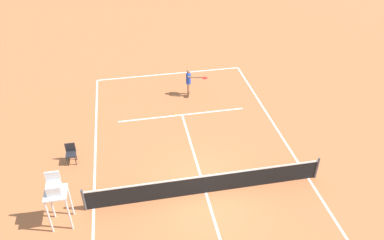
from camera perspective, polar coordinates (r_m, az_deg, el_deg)
ground_plane at (r=15.82m, az=2.10°, el=-10.91°), size 60.00×60.00×0.00m
court_lines at (r=15.82m, az=2.10°, el=-10.91°), size 9.14×21.21×0.01m
tennis_net at (r=15.47m, az=2.14°, el=-9.63°), size 9.74×0.10×1.07m
player_serving at (r=21.46m, az=-0.41°, el=6.03°), size 1.17×0.91×1.64m
tennis_ball at (r=20.20m, az=-2.59°, el=0.85°), size 0.07×0.07×0.07m
umpire_chair at (r=14.43m, az=-19.96°, el=-10.20°), size 0.80×0.80×2.41m
courtside_chair_mid at (r=17.71m, az=-17.87°, el=-4.70°), size 0.44×0.46×0.95m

